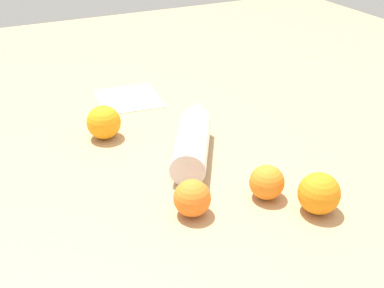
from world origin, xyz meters
name	(u,v)px	position (x,y,z in m)	size (l,w,h in m)	color
ground_plane	(193,148)	(0.00, 0.00, 0.00)	(2.40, 2.40, 0.00)	tan
water_bottle	(193,139)	(-0.02, 0.01, 0.04)	(0.27, 0.19, 0.07)	silver
orange_0	(192,198)	(-0.21, 0.11, 0.03)	(0.07, 0.07, 0.07)	orange
orange_1	(319,193)	(-0.31, -0.10, 0.04)	(0.08, 0.08, 0.08)	orange
orange_2	(267,182)	(-0.23, -0.04, 0.03)	(0.07, 0.07, 0.07)	orange
orange_3	(104,122)	(0.14, 0.16, 0.04)	(0.08, 0.08, 0.08)	orange
folded_napkin	(129,98)	(0.32, 0.04, 0.00)	(0.17, 0.16, 0.01)	white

